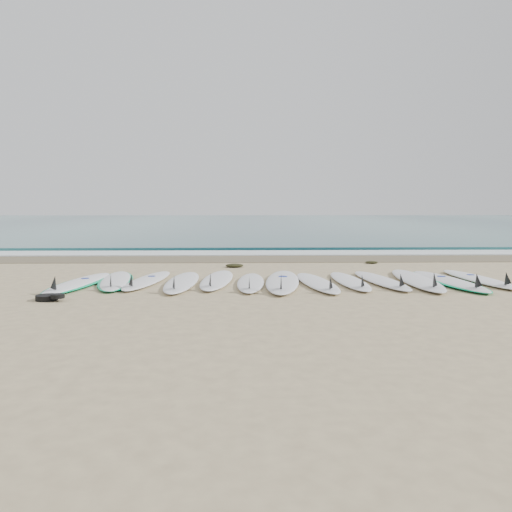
{
  "coord_description": "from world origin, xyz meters",
  "views": [
    {
      "loc": [
        -0.71,
        -8.96,
        1.42
      ],
      "look_at": [
        -0.46,
        0.97,
        0.4
      ],
      "focal_mm": 35.0,
      "sensor_mm": 36.0,
      "label": 1
    }
  ],
  "objects_px": {
    "surfboard_0": "(78,283)",
    "leash_coil": "(49,297)",
    "surfboard_12": "(480,279)",
    "surfboard_6": "(282,281)"
  },
  "relations": [
    {
      "from": "surfboard_0",
      "to": "leash_coil",
      "type": "xyz_separation_m",
      "value": [
        0.02,
        -1.39,
        0.0
      ]
    },
    {
      "from": "surfboard_12",
      "to": "leash_coil",
      "type": "distance_m",
      "value": 7.47
    },
    {
      "from": "surfboard_6",
      "to": "surfboard_12",
      "type": "xyz_separation_m",
      "value": [
        3.69,
        0.25,
        -0.01
      ]
    },
    {
      "from": "surfboard_12",
      "to": "leash_coil",
      "type": "bearing_deg",
      "value": -171.32
    },
    {
      "from": "surfboard_6",
      "to": "leash_coil",
      "type": "distance_m",
      "value": 3.86
    },
    {
      "from": "surfboard_0",
      "to": "leash_coil",
      "type": "bearing_deg",
      "value": -83.12
    },
    {
      "from": "surfboard_0",
      "to": "leash_coil",
      "type": "height_order",
      "value": "surfboard_0"
    },
    {
      "from": "surfboard_6",
      "to": "leash_coil",
      "type": "bearing_deg",
      "value": -152.8
    },
    {
      "from": "surfboard_6",
      "to": "surfboard_12",
      "type": "relative_size",
      "value": 1.13
    },
    {
      "from": "surfboard_6",
      "to": "surfboard_12",
      "type": "bearing_deg",
      "value": 9.56
    }
  ]
}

